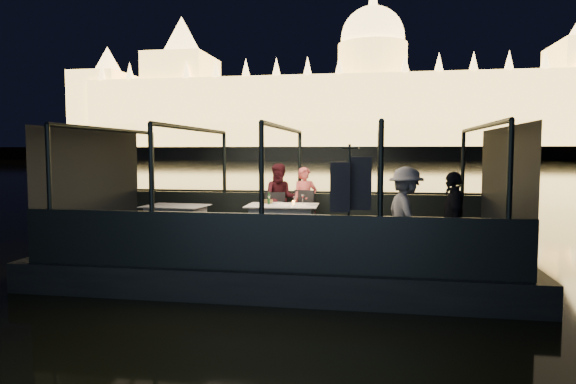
% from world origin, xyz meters
% --- Properties ---
extents(river_water, '(500.00, 500.00, 0.00)m').
position_xyz_m(river_water, '(0.00, 80.00, 0.00)').
color(river_water, black).
rests_on(river_water, ground).
extents(boat_hull, '(8.60, 4.40, 1.00)m').
position_xyz_m(boat_hull, '(0.00, 0.00, 0.00)').
color(boat_hull, black).
rests_on(boat_hull, river_water).
extents(boat_deck, '(8.00, 4.00, 0.04)m').
position_xyz_m(boat_deck, '(0.00, 0.00, 0.48)').
color(boat_deck, black).
rests_on(boat_deck, boat_hull).
extents(gunwale_port, '(8.00, 0.08, 0.90)m').
position_xyz_m(gunwale_port, '(0.00, 2.00, 0.95)').
color(gunwale_port, black).
rests_on(gunwale_port, boat_deck).
extents(gunwale_starboard, '(8.00, 0.08, 0.90)m').
position_xyz_m(gunwale_starboard, '(0.00, -2.00, 0.95)').
color(gunwale_starboard, black).
rests_on(gunwale_starboard, boat_deck).
extents(cabin_glass_port, '(8.00, 0.02, 1.40)m').
position_xyz_m(cabin_glass_port, '(0.00, 2.00, 2.10)').
color(cabin_glass_port, '#99B2B2').
rests_on(cabin_glass_port, gunwale_port).
extents(cabin_glass_starboard, '(8.00, 0.02, 1.40)m').
position_xyz_m(cabin_glass_starboard, '(0.00, -2.00, 2.10)').
color(cabin_glass_starboard, '#99B2B2').
rests_on(cabin_glass_starboard, gunwale_starboard).
extents(cabin_roof_glass, '(8.00, 4.00, 0.02)m').
position_xyz_m(cabin_roof_glass, '(0.00, 0.00, 2.80)').
color(cabin_roof_glass, '#99B2B2').
rests_on(cabin_roof_glass, boat_deck).
extents(end_wall_fore, '(0.02, 4.00, 2.30)m').
position_xyz_m(end_wall_fore, '(-4.00, 0.00, 1.65)').
color(end_wall_fore, black).
rests_on(end_wall_fore, boat_deck).
extents(end_wall_aft, '(0.02, 4.00, 2.30)m').
position_xyz_m(end_wall_aft, '(4.00, 0.00, 1.65)').
color(end_wall_aft, black).
rests_on(end_wall_aft, boat_deck).
extents(canopy_ribs, '(8.00, 4.00, 2.30)m').
position_xyz_m(canopy_ribs, '(0.00, 0.00, 1.65)').
color(canopy_ribs, black).
rests_on(canopy_ribs, boat_deck).
extents(embankment, '(400.00, 140.00, 6.00)m').
position_xyz_m(embankment, '(0.00, 210.00, 1.00)').
color(embankment, '#423D33').
rests_on(embankment, ground).
extents(parliament_building, '(220.00, 32.00, 60.00)m').
position_xyz_m(parliament_building, '(0.00, 175.00, 29.00)').
color(parliament_building, '#F2D18C').
rests_on(parliament_building, embankment).
extents(dining_table_central, '(1.50, 1.12, 0.77)m').
position_xyz_m(dining_table_central, '(-0.15, 0.63, 0.89)').
color(dining_table_central, white).
rests_on(dining_table_central, boat_deck).
extents(dining_table_aft, '(1.37, 1.04, 0.70)m').
position_xyz_m(dining_table_aft, '(-2.54, 0.80, 0.89)').
color(dining_table_aft, white).
rests_on(dining_table_aft, boat_deck).
extents(chair_port_left, '(0.56, 0.56, 0.94)m').
position_xyz_m(chair_port_left, '(-0.47, 1.27, 0.95)').
color(chair_port_left, black).
rests_on(chair_port_left, boat_deck).
extents(chair_port_right, '(0.59, 0.59, 1.00)m').
position_xyz_m(chair_port_right, '(0.19, 1.22, 0.95)').
color(chair_port_right, black).
rests_on(chair_port_right, boat_deck).
extents(coat_stand, '(0.58, 0.48, 1.97)m').
position_xyz_m(coat_stand, '(1.33, -1.75, 1.40)').
color(coat_stand, black).
rests_on(coat_stand, boat_deck).
extents(person_woman_coral, '(0.64, 0.55, 1.51)m').
position_xyz_m(person_woman_coral, '(0.19, 1.55, 1.25)').
color(person_woman_coral, '#D9544F').
rests_on(person_woman_coral, boat_deck).
extents(person_man_maroon, '(0.84, 0.69, 1.59)m').
position_xyz_m(person_man_maroon, '(-0.39, 1.64, 1.25)').
color(person_man_maroon, '#3C1017').
rests_on(person_man_maroon, boat_deck).
extents(passenger_stripe, '(0.89, 1.18, 1.61)m').
position_xyz_m(passenger_stripe, '(2.23, -1.02, 1.35)').
color(passenger_stripe, white).
rests_on(passenger_stripe, boat_deck).
extents(passenger_dark, '(0.44, 0.93, 1.55)m').
position_xyz_m(passenger_dark, '(2.93, -1.37, 1.35)').
color(passenger_dark, black).
rests_on(passenger_dark, boat_deck).
extents(wine_bottle, '(0.07, 0.07, 0.27)m').
position_xyz_m(wine_bottle, '(-0.46, 0.71, 1.42)').
color(wine_bottle, '#153B1A').
rests_on(wine_bottle, dining_table_central).
extents(bread_basket, '(0.21, 0.21, 0.07)m').
position_xyz_m(bread_basket, '(-0.51, 0.91, 1.31)').
color(bread_basket, olive).
rests_on(bread_basket, dining_table_central).
extents(amber_candle, '(0.07, 0.07, 0.08)m').
position_xyz_m(amber_candle, '(0.06, 0.70, 1.31)').
color(amber_candle, '#F69C3D').
rests_on(amber_candle, dining_table_central).
extents(plate_near, '(0.33, 0.33, 0.02)m').
position_xyz_m(plate_near, '(0.45, 0.72, 1.27)').
color(plate_near, silver).
rests_on(plate_near, dining_table_central).
extents(plate_far, '(0.29, 0.29, 0.02)m').
position_xyz_m(plate_far, '(-0.32, 0.96, 1.27)').
color(plate_far, white).
rests_on(plate_far, dining_table_central).
extents(wine_glass_white, '(0.08, 0.08, 0.18)m').
position_xyz_m(wine_glass_white, '(-0.45, 0.69, 1.36)').
color(wine_glass_white, silver).
rests_on(wine_glass_white, dining_table_central).
extents(wine_glass_red, '(0.07, 0.07, 0.19)m').
position_xyz_m(wine_glass_red, '(0.23, 0.90, 1.36)').
color(wine_glass_red, white).
rests_on(wine_glass_red, dining_table_central).
extents(wine_glass_empty, '(0.06, 0.06, 0.18)m').
position_xyz_m(wine_glass_empty, '(0.10, 0.55, 1.36)').
color(wine_glass_empty, white).
rests_on(wine_glass_empty, dining_table_central).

